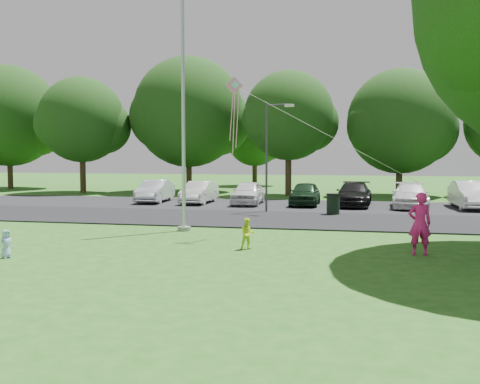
% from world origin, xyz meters
% --- Properties ---
extents(ground, '(120.00, 120.00, 0.00)m').
position_xyz_m(ground, '(0.00, 0.00, 0.00)').
color(ground, '#235A17').
rests_on(ground, ground).
extents(park_road, '(60.00, 6.00, 0.06)m').
position_xyz_m(park_road, '(0.00, 9.00, 0.03)').
color(park_road, black).
rests_on(park_road, ground).
extents(parking_strip, '(42.00, 7.00, 0.06)m').
position_xyz_m(parking_strip, '(0.00, 15.50, 0.03)').
color(parking_strip, black).
rests_on(parking_strip, ground).
extents(flagpole, '(0.50, 0.50, 10.00)m').
position_xyz_m(flagpole, '(-3.50, 5.00, 4.17)').
color(flagpole, '#B7BABF').
rests_on(flagpole, ground).
extents(street_lamp, '(1.46, 0.73, 5.48)m').
position_xyz_m(street_lamp, '(-1.19, 11.78, 3.29)').
color(street_lamp, '#3F3F44').
rests_on(street_lamp, ground).
extents(trash_can, '(0.66, 0.66, 1.05)m').
position_xyz_m(trash_can, '(1.93, 11.37, 0.53)').
color(trash_can, black).
rests_on(trash_can, ground).
extents(tree_row, '(64.35, 11.94, 10.88)m').
position_xyz_m(tree_row, '(1.59, 24.23, 5.71)').
color(tree_row, '#332316').
rests_on(tree_row, ground).
extents(horizon_trees, '(77.46, 7.20, 7.02)m').
position_xyz_m(horizon_trees, '(4.06, 33.88, 4.30)').
color(horizon_trees, '#332316').
rests_on(horizon_trees, ground).
extents(parked_cars, '(19.37, 4.94, 1.44)m').
position_xyz_m(parked_cars, '(0.84, 15.55, 0.73)').
color(parked_cars, '#B2B7BF').
rests_on(parked_cars, ground).
extents(woman, '(0.72, 0.53, 1.84)m').
position_xyz_m(woman, '(4.75, 1.68, 0.92)').
color(woman, '#E41E7B').
rests_on(woman, ground).
extents(child_yellow, '(0.59, 0.53, 0.98)m').
position_xyz_m(child_yellow, '(-0.33, 1.54, 0.49)').
color(child_yellow, '#D6F025').
rests_on(child_yellow, ground).
extents(child_blue, '(0.39, 0.47, 0.81)m').
position_xyz_m(child_blue, '(-6.78, -1.21, 0.41)').
color(child_blue, '#9CB9EF').
rests_on(child_blue, ground).
extents(kite, '(6.30, 2.31, 3.54)m').
position_xyz_m(kite, '(-1.09, 3.67, 4.82)').
color(kite, pink).
rests_on(kite, ground).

